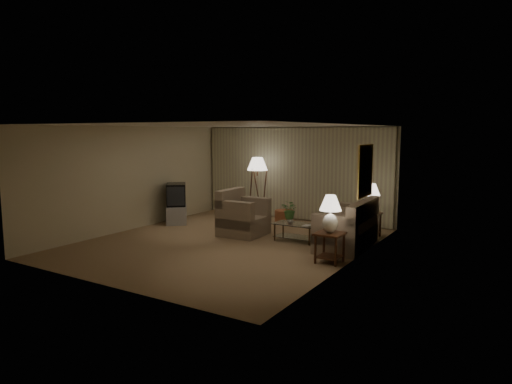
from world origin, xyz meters
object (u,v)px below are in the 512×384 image
tv_cabinet (177,214)px  floor_lamp (257,187)px  side_table_far (371,221)px  table_lamp_far (371,196)px  armchair (244,217)px  table_lamp_near (330,211)px  vase (290,220)px  coffee_table (296,230)px  side_table_near (330,242)px  ottoman (284,216)px  sofa (347,228)px  crt_tv (176,194)px

tv_cabinet → floor_lamp: size_ratio=0.56×
side_table_far → table_lamp_far: 0.62m
armchair → table_lamp_far: table_lamp_far is taller
table_lamp_near → vase: 2.04m
coffee_table → armchair: bearing=-176.0°
tv_cabinet → side_table_near: bearing=35.1°
side_table_near → floor_lamp: floor_lamp is taller
armchair → side_table_far: (2.76, 1.45, -0.05)m
tv_cabinet → table_lamp_far: bearing=63.2°
side_table_near → table_lamp_near: table_lamp_near is taller
armchair → floor_lamp: floor_lamp is taller
side_table_far → vase: side_table_far is taller
coffee_table → ottoman: (-1.27, 1.80, -0.10)m
tv_cabinet → vase: 3.70m
side_table_near → table_lamp_far: table_lamp_far is taller
vase → tv_cabinet: bearing=177.2°
table_lamp_near → coffee_table: bearing=137.5°
sofa → ottoman: sofa is taller
armchair → ottoman: 1.93m
sofa → tv_cabinet: (-5.05, 0.08, -0.17)m
armchair → coffee_table: 1.41m
table_lamp_near → sofa: bearing=96.3°
table_lamp_near → tv_cabinet: bearing=164.7°
tv_cabinet → floor_lamp: 2.43m
tv_cabinet → vase: vase is taller
sofa → coffee_table: bearing=-87.9°
armchair → coffee_table: armchair is taller
armchair → crt_tv: crt_tv is taller
side_table_near → vase: (-1.51, 1.25, 0.09)m
table_lamp_near → vase: bearing=140.5°
crt_tv → floor_lamp: bearing=93.3°
ottoman → coffee_table: bearing=-54.9°
armchair → table_lamp_far: bearing=-63.7°
tv_cabinet → crt_tv: crt_tv is taller
sofa → armchair: (-2.61, -0.20, 0.02)m
tv_cabinet → crt_tv: 0.56m
sofa → ottoman: bearing=-127.1°
sofa → vase: size_ratio=12.51×
ottoman → table_lamp_near: bearing=-49.3°
table_lamp_near → floor_lamp: (-3.49, 3.01, -0.08)m
ottoman → vase: size_ratio=3.35×
coffee_table → floor_lamp: 2.85m
table_lamp_near → coffee_table: size_ratio=0.72×
table_lamp_near → coffee_table: (-1.36, 1.25, -0.76)m
table_lamp_near → tv_cabinet: table_lamp_near is taller
vase → side_table_near: bearing=-39.5°
vase → table_lamp_far: bearing=41.7°
side_table_near → side_table_far: (0.00, 2.60, -0.01)m
sofa → side_table_far: 1.26m
armchair → vase: bearing=-86.8°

